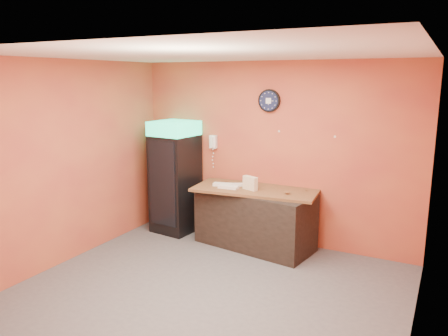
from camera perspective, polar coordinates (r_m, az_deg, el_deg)
The scene contains 15 objects.
floor at distance 5.51m, azimuth -1.94°, elevation -15.86°, with size 4.50×4.50×0.00m, color #47474C.
back_wall at distance 6.79m, azimuth 6.35°, elevation 1.92°, with size 4.50×0.02×2.80m, color #BF6136.
left_wall at distance 6.41m, azimuth -19.79°, elevation 0.71°, with size 0.02×4.00×2.80m, color #BF6136.
right_wall at distance 4.39m, azimuth 24.45°, elevation -4.55°, with size 0.02×4.00×2.80m, color #BF6136.
ceiling at distance 4.89m, azimuth -2.18°, elevation 14.65°, with size 4.50×4.00×0.02m, color white.
beverage_cooler at distance 7.27m, azimuth -6.54°, elevation -1.39°, with size 0.71×0.72×1.86m.
prep_counter at distance 6.72m, azimuth 4.06°, elevation -6.63°, with size 1.75×0.78×0.88m, color black.
wall_clock at distance 6.70m, azimuth 5.92°, elevation 8.73°, with size 0.35×0.06×0.35m.
wall_phone at distance 7.16m, azimuth -1.44°, elevation 3.43°, with size 0.12×0.10×0.21m.
butcher_paper at distance 6.59m, azimuth 4.11°, elevation -2.85°, with size 1.85×0.81×0.04m, color brown.
sub_roll_stack at distance 6.48m, azimuth 3.44°, elevation -1.98°, with size 0.25×0.16×0.20m.
wrapped_sandwich_left at distance 6.71m, azimuth -0.13°, elevation -2.17°, with size 0.30×0.12×0.04m, color silver.
wrapped_sandwich_mid at distance 6.56m, azimuth 0.58°, elevation -2.49°, with size 0.30×0.12×0.04m, color silver.
wrapped_sandwich_right at distance 6.71m, azimuth 1.43°, elevation -2.20°, with size 0.26×0.10×0.04m, color silver.
kitchen_tool at distance 6.68m, azimuth 3.72°, elevation -2.14°, with size 0.07×0.07×0.07m, color silver.
Camera 1 is at (2.43, -4.23, 2.56)m, focal length 35.00 mm.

